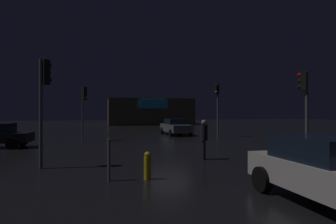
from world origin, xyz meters
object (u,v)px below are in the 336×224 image
(store_building, at_px, (149,112))
(fire_hydrant, at_px, (147,166))
(traffic_signal_opposite, at_px, (84,99))
(pedestrian, at_px, (204,136))
(car_crossing, at_px, (176,127))
(traffic_signal_cross_left, at_px, (304,95))
(car_far, at_px, (331,170))
(traffic_signal_cross_right, at_px, (44,89))
(traffic_signal_main, at_px, (217,99))

(store_building, relative_size, fire_hydrant, 16.44)
(traffic_signal_opposite, bearing_deg, pedestrian, -59.51)
(fire_hydrant, bearing_deg, car_crossing, 72.18)
(traffic_signal_opposite, relative_size, fire_hydrant, 4.60)
(store_building, bearing_deg, traffic_signal_cross_left, -87.31)
(store_building, height_order, fire_hydrant, store_building)
(car_far, bearing_deg, traffic_signal_cross_left, 54.16)
(traffic_signal_cross_right, distance_m, car_crossing, 16.43)
(car_far, xyz_separation_m, pedestrian, (-0.63, 6.36, 0.24))
(traffic_signal_cross_left, bearing_deg, pedestrian, -178.09)
(store_building, relative_size, car_crossing, 3.08)
(traffic_signal_main, bearing_deg, store_building, 93.38)
(store_building, relative_size, pedestrian, 8.09)
(car_far, relative_size, fire_hydrant, 4.86)
(traffic_signal_cross_left, height_order, traffic_signal_cross_right, traffic_signal_cross_left)
(traffic_signal_cross_right, height_order, car_crossing, traffic_signal_cross_right)
(traffic_signal_cross_left, bearing_deg, traffic_signal_main, 90.89)
(traffic_signal_main, height_order, car_far, traffic_signal_main)
(traffic_signal_opposite, height_order, fire_hydrant, traffic_signal_opposite)
(traffic_signal_cross_right, distance_m, fire_hydrant, 5.09)
(traffic_signal_cross_left, distance_m, fire_hydrant, 9.30)
(car_crossing, bearing_deg, traffic_signal_cross_right, -122.63)
(traffic_signal_cross_left, relative_size, pedestrian, 2.36)
(fire_hydrant, bearing_deg, traffic_signal_opposite, 102.04)
(traffic_signal_cross_left, distance_m, pedestrian, 5.69)
(car_crossing, xyz_separation_m, fire_hydrant, (-5.26, -16.37, -0.34))
(car_far, distance_m, pedestrian, 6.39)
(traffic_signal_main, relative_size, car_crossing, 0.98)
(traffic_signal_main, relative_size, traffic_signal_cross_right, 1.12)
(traffic_signal_opposite, bearing_deg, car_far, -68.41)
(pedestrian, xyz_separation_m, fire_hydrant, (-3.01, -3.02, -0.60))
(store_building, distance_m, traffic_signal_cross_left, 36.89)
(traffic_signal_cross_left, distance_m, traffic_signal_cross_right, 11.90)
(traffic_signal_cross_left, xyz_separation_m, fire_hydrant, (-8.37, -3.20, -2.52))
(fire_hydrant, bearing_deg, car_far, -42.44)
(traffic_signal_cross_right, height_order, pedestrian, traffic_signal_cross_right)
(car_crossing, height_order, fire_hydrant, car_crossing)
(traffic_signal_cross_right, bearing_deg, car_far, -39.89)
(traffic_signal_opposite, bearing_deg, traffic_signal_main, 3.88)
(store_building, relative_size, car_far, 3.38)
(traffic_signal_cross_right, height_order, car_far, traffic_signal_cross_right)
(traffic_signal_opposite, relative_size, car_crossing, 0.86)
(traffic_signal_main, relative_size, car_far, 1.08)
(traffic_signal_main, bearing_deg, traffic_signal_cross_left, -89.11)
(car_crossing, distance_m, fire_hydrant, 17.20)
(store_building, distance_m, pedestrian, 37.22)
(traffic_signal_opposite, height_order, pedestrian, traffic_signal_opposite)
(traffic_signal_cross_left, relative_size, fire_hydrant, 4.79)
(traffic_signal_main, bearing_deg, pedestrian, -116.38)
(traffic_signal_cross_left, bearing_deg, car_crossing, 103.26)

